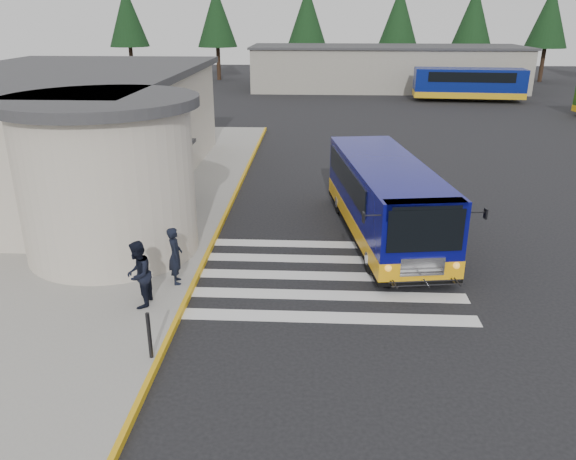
{
  "coord_description": "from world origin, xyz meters",
  "views": [
    {
      "loc": [
        -0.66,
        -15.67,
        7.21
      ],
      "look_at": [
        -1.45,
        -0.5,
        1.31
      ],
      "focal_mm": 35.0,
      "sensor_mm": 36.0,
      "label": 1
    }
  ],
  "objects_px": {
    "pedestrian_b": "(138,274)",
    "far_bus_a": "(469,83)",
    "bollard": "(149,335)",
    "transit_bus": "(385,202)",
    "pedestrian_a": "(175,255)"
  },
  "relations": [
    {
      "from": "far_bus_a",
      "to": "bollard",
      "type": "bearing_deg",
      "value": 162.15
    },
    {
      "from": "transit_bus",
      "to": "pedestrian_a",
      "type": "bearing_deg",
      "value": -154.01
    },
    {
      "from": "pedestrian_a",
      "to": "transit_bus",
      "type": "bearing_deg",
      "value": -71.79
    },
    {
      "from": "transit_bus",
      "to": "far_bus_a",
      "type": "relative_size",
      "value": 1.0
    },
    {
      "from": "transit_bus",
      "to": "pedestrian_b",
      "type": "height_order",
      "value": "transit_bus"
    },
    {
      "from": "transit_bus",
      "to": "pedestrian_a",
      "type": "relative_size",
      "value": 5.77
    },
    {
      "from": "bollard",
      "to": "far_bus_a",
      "type": "relative_size",
      "value": 0.12
    },
    {
      "from": "transit_bus",
      "to": "pedestrian_b",
      "type": "xyz_separation_m",
      "value": [
        -6.77,
        -5.52,
        -0.21
      ]
    },
    {
      "from": "pedestrian_b",
      "to": "far_bus_a",
      "type": "xyz_separation_m",
      "value": [
        17.39,
        37.66,
        0.52
      ]
    },
    {
      "from": "pedestrian_b",
      "to": "far_bus_a",
      "type": "relative_size",
      "value": 0.19
    },
    {
      "from": "pedestrian_a",
      "to": "bollard",
      "type": "relative_size",
      "value": 1.49
    },
    {
      "from": "pedestrian_b",
      "to": "bollard",
      "type": "xyz_separation_m",
      "value": [
        0.91,
        -2.3,
        -0.33
      ]
    },
    {
      "from": "pedestrian_b",
      "to": "bollard",
      "type": "relative_size",
      "value": 1.6
    },
    {
      "from": "transit_bus",
      "to": "pedestrian_b",
      "type": "distance_m",
      "value": 8.74
    },
    {
      "from": "pedestrian_a",
      "to": "far_bus_a",
      "type": "relative_size",
      "value": 0.17
    }
  ]
}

